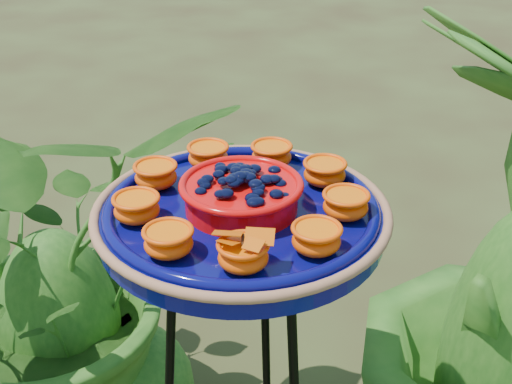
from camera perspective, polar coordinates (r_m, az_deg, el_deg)
feeder_dish at (r=1.05m, az=-1.17°, el=-1.48°), size 0.47×0.47×0.10m
shrub_back_left at (r=1.70m, az=-15.99°, el=-6.32°), size 1.09×1.08×0.92m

